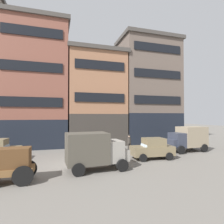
{
  "coord_description": "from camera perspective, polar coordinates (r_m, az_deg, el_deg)",
  "views": [
    {
      "loc": [
        -1.1,
        -14.55,
        3.8
      ],
      "look_at": [
        3.9,
        2.03,
        4.16
      ],
      "focal_mm": 29.68,
      "sensor_mm": 36.0,
      "label": 1
    }
  ],
  "objects": [
    {
      "name": "ground_plane",
      "position": [
        15.08,
        -12.52,
        -15.76
      ],
      "size": [
        120.0,
        120.0,
        0.0
      ],
      "primitive_type": "plane",
      "color": "slate"
    },
    {
      "name": "building_center_left",
      "position": [
        25.13,
        -22.56,
        8.16
      ],
      "size": [
        8.14,
        5.99,
        15.6
      ],
      "color": "black",
      "rests_on": "ground_plane"
    },
    {
      "name": "building_center_right",
      "position": [
        25.33,
        -5.06,
        4.43
      ],
      "size": [
        7.85,
        5.99,
        12.47
      ],
      "color": "#38332D",
      "rests_on": "ground_plane"
    },
    {
      "name": "building_far_right",
      "position": [
        28.19,
        11.11,
        6.71
      ],
      "size": [
        8.77,
        5.99,
        15.23
      ],
      "color": "black",
      "rests_on": "ground_plane"
    },
    {
      "name": "cargo_wagon",
      "position": [
        12.29,
        -29.6,
        -13.5
      ],
      "size": [
        2.94,
        1.57,
        1.98
      ],
      "color": "brown",
      "rests_on": "ground_plane"
    },
    {
      "name": "delivery_truck_near",
      "position": [
        21.55,
        22.22,
        -7.43
      ],
      "size": [
        4.45,
        2.38,
        2.62
      ],
      "color": "#333847",
      "rests_on": "ground_plane"
    },
    {
      "name": "delivery_truck_far",
      "position": [
        13.26,
        -5.21,
        -11.51
      ],
      "size": [
        4.44,
        2.35,
        2.62
      ],
      "color": "gray",
      "rests_on": "ground_plane"
    },
    {
      "name": "sedan_dark",
      "position": [
        17.06,
        12.36,
        -10.91
      ],
      "size": [
        3.8,
        2.07,
        1.83
      ],
      "color": "#7A6B4C",
      "rests_on": "ground_plane"
    },
    {
      "name": "pedestrian_officer",
      "position": [
        20.06,
        5.31,
        -9.26
      ],
      "size": [
        0.41,
        0.41,
        1.79
      ],
      "color": "#38332D",
      "rests_on": "ground_plane"
    }
  ]
}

